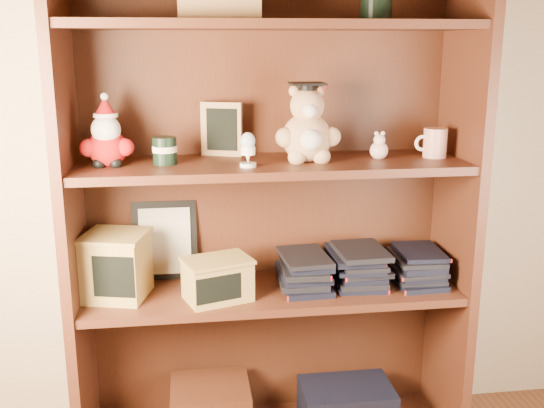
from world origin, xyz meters
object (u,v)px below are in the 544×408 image
(bookcase, at_px, (269,213))
(grad_teddy_bear, at_px, (307,131))
(teacher_mug, at_px, (434,143))
(treats_box, at_px, (117,265))

(bookcase, bearing_deg, grad_teddy_bear, -28.59)
(bookcase, relative_size, teacher_mug, 15.97)
(grad_teddy_bear, distance_m, treats_box, 0.69)
(bookcase, height_order, teacher_mug, bookcase)
(grad_teddy_bear, bearing_deg, bookcase, 151.41)
(bookcase, height_order, grad_teddy_bear, bookcase)
(grad_teddy_bear, xyz_separation_m, treats_box, (-0.57, 0.01, -0.39))
(teacher_mug, height_order, treats_box, teacher_mug)
(teacher_mug, xyz_separation_m, treats_box, (-0.96, -0.00, -0.34))
(teacher_mug, bearing_deg, grad_teddy_bear, -178.97)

